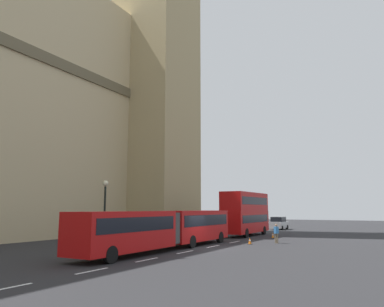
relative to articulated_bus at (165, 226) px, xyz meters
name	(u,v)px	position (x,y,z in m)	size (l,w,h in m)	color
ground_plane	(205,248)	(2.81, -1.99, -1.75)	(160.00, 160.00, 0.00)	#262628
lane_centre_marking	(167,256)	(-2.68, -1.99, -1.74)	(25.20, 0.16, 0.01)	silver
articulated_bus	(165,226)	(0.00, 0.00, 0.00)	(17.93, 2.54, 2.90)	#B20F0F
double_decker_bus	(246,212)	(16.94, 0.00, 0.96)	(9.24, 2.54, 4.90)	#B20F0F
sedan_lead	(279,223)	(31.27, 0.28, -0.83)	(4.40, 1.86, 1.85)	#B7B7BC
traffic_cone_west	(250,241)	(7.46, -3.98, -1.46)	(0.36, 0.36, 0.58)	black
traffic_cone_middle	(273,235)	(15.26, -3.65, -1.46)	(0.36, 0.36, 0.58)	black
street_lamp	(105,209)	(-1.70, 4.51, 1.31)	(0.44, 0.44, 5.27)	black
pedestrian_near_cones	(276,233)	(9.53, -5.74, -0.83)	(0.46, 0.38, 1.69)	#726651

